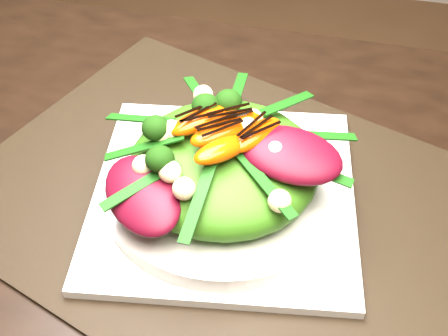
% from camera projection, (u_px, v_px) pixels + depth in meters
% --- Properties ---
extents(placemat, '(0.62, 0.54, 0.00)m').
position_uv_depth(placemat, '(224.00, 199.00, 0.62)').
color(placemat, black).
rests_on(placemat, dining_table).
extents(plate_base, '(0.30, 0.30, 0.01)m').
position_uv_depth(plate_base, '(224.00, 194.00, 0.62)').
color(plate_base, silver).
rests_on(plate_base, placemat).
extents(salad_bowl, '(0.31, 0.31, 0.02)m').
position_uv_depth(salad_bowl, '(224.00, 185.00, 0.61)').
color(salad_bowl, silver).
rests_on(salad_bowl, plate_base).
extents(lettuce_mound, '(0.19, 0.19, 0.06)m').
position_uv_depth(lettuce_mound, '(224.00, 164.00, 0.59)').
color(lettuce_mound, '#366A13').
rests_on(lettuce_mound, salad_bowl).
extents(radicchio_leaf, '(0.10, 0.07, 0.02)m').
position_uv_depth(radicchio_leaf, '(292.00, 155.00, 0.55)').
color(radicchio_leaf, '#450714').
rests_on(radicchio_leaf, lettuce_mound).
extents(orange_segment, '(0.06, 0.05, 0.02)m').
position_uv_depth(orange_segment, '(226.00, 124.00, 0.57)').
color(orange_segment, '#CF3A03').
rests_on(orange_segment, lettuce_mound).
extents(broccoli_floret, '(0.05, 0.05, 0.04)m').
position_uv_depth(broccoli_floret, '(168.00, 102.00, 0.59)').
color(broccoli_floret, black).
rests_on(broccoli_floret, lettuce_mound).
extents(macadamia_nut, '(0.03, 0.03, 0.02)m').
position_uv_depth(macadamia_nut, '(251.00, 169.00, 0.53)').
color(macadamia_nut, '#FFFAB3').
rests_on(macadamia_nut, lettuce_mound).
extents(balsamic_drizzle, '(0.04, 0.02, 0.00)m').
position_uv_depth(balsamic_drizzle, '(226.00, 117.00, 0.56)').
color(balsamic_drizzle, black).
rests_on(balsamic_drizzle, orange_segment).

